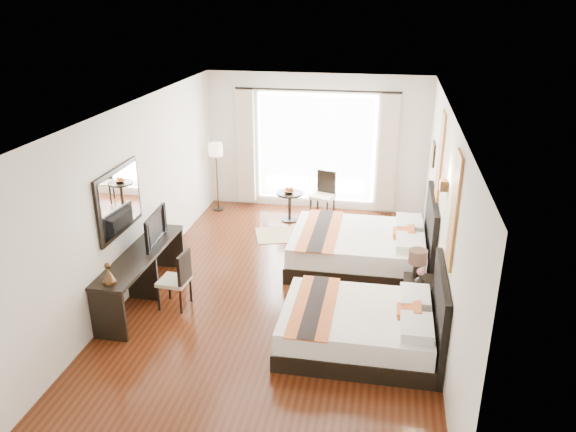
% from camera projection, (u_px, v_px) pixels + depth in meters
% --- Properties ---
extents(floor, '(4.50, 7.50, 0.01)m').
position_uv_depth(floor, '(282.00, 294.00, 8.53)').
color(floor, '#3C150B').
rests_on(floor, ground).
extents(ceiling, '(4.50, 7.50, 0.02)m').
position_uv_depth(ceiling, '(281.00, 111.00, 7.49)').
color(ceiling, white).
rests_on(ceiling, wall_headboard).
extents(wall_headboard, '(0.01, 7.50, 2.80)m').
position_uv_depth(wall_headboard, '(443.00, 218.00, 7.64)').
color(wall_headboard, silver).
rests_on(wall_headboard, floor).
extents(wall_desk, '(0.01, 7.50, 2.80)m').
position_uv_depth(wall_desk, '(134.00, 198.00, 8.38)').
color(wall_desk, silver).
rests_on(wall_desk, floor).
extents(wall_window, '(4.50, 0.01, 2.80)m').
position_uv_depth(wall_window, '(316.00, 143.00, 11.43)').
color(wall_window, silver).
rests_on(wall_window, floor).
extents(wall_entry, '(4.50, 0.01, 2.80)m').
position_uv_depth(wall_entry, '(195.00, 369.00, 4.59)').
color(wall_entry, silver).
rests_on(wall_entry, floor).
extents(window_glass, '(2.40, 0.02, 2.20)m').
position_uv_depth(window_glass, '(316.00, 148.00, 11.45)').
color(window_glass, white).
rests_on(window_glass, wall_window).
extents(sheer_curtain, '(2.30, 0.02, 2.10)m').
position_uv_depth(sheer_curtain, '(316.00, 149.00, 11.40)').
color(sheer_curtain, white).
rests_on(sheer_curtain, wall_window).
extents(drape_left, '(0.35, 0.14, 2.35)m').
position_uv_depth(drape_left, '(246.00, 147.00, 11.61)').
color(drape_left, beige).
rests_on(drape_left, floor).
extents(drape_right, '(0.35, 0.14, 2.35)m').
position_uv_depth(drape_right, '(388.00, 154.00, 11.13)').
color(drape_right, beige).
rests_on(drape_right, floor).
extents(art_panel_near, '(0.03, 0.50, 1.35)m').
position_uv_depth(art_panel_near, '(454.00, 211.00, 6.39)').
color(art_panel_near, maroon).
rests_on(art_panel_near, wall_headboard).
extents(art_panel_far, '(0.03, 0.50, 1.35)m').
position_uv_depth(art_panel_far, '(440.00, 157.00, 8.48)').
color(art_panel_far, maroon).
rests_on(art_panel_far, wall_headboard).
extents(wall_sconce, '(0.10, 0.14, 0.14)m').
position_uv_depth(wall_sconce, '(444.00, 185.00, 7.32)').
color(wall_sconce, '#462D19').
rests_on(wall_sconce, wall_headboard).
extents(mirror_frame, '(0.04, 1.25, 0.95)m').
position_uv_depth(mirror_frame, '(119.00, 201.00, 7.85)').
color(mirror_frame, black).
rests_on(mirror_frame, wall_desk).
extents(mirror_glass, '(0.01, 1.12, 0.82)m').
position_uv_depth(mirror_glass, '(121.00, 201.00, 7.85)').
color(mirror_glass, white).
rests_on(mirror_glass, mirror_frame).
extents(bed_near, '(2.02, 1.57, 1.14)m').
position_uv_depth(bed_near, '(364.00, 326.00, 7.16)').
color(bed_near, black).
rests_on(bed_near, floor).
extents(bed_far, '(2.29, 1.78, 1.29)m').
position_uv_depth(bed_far, '(364.00, 248.00, 9.26)').
color(bed_far, black).
rests_on(bed_far, floor).
extents(nightstand, '(0.41, 0.51, 0.49)m').
position_uv_depth(nightstand, '(417.00, 296.00, 7.97)').
color(nightstand, black).
rests_on(nightstand, floor).
extents(table_lamp, '(0.26, 0.26, 0.42)m').
position_uv_depth(table_lamp, '(418.00, 259.00, 7.87)').
color(table_lamp, black).
rests_on(table_lamp, nightstand).
extents(vase, '(0.15, 0.15, 0.14)m').
position_uv_depth(vase, '(420.00, 279.00, 7.76)').
color(vase, black).
rests_on(vase, nightstand).
extents(console_desk, '(0.50, 2.20, 0.76)m').
position_uv_depth(console_desk, '(142.00, 276.00, 8.25)').
color(console_desk, black).
rests_on(console_desk, floor).
extents(television, '(0.17, 0.86, 0.49)m').
position_uv_depth(television, '(150.00, 227.00, 8.36)').
color(television, black).
rests_on(television, console_desk).
extents(bronze_figurine, '(0.20, 0.20, 0.26)m').
position_uv_depth(bronze_figurine, '(109.00, 275.00, 7.21)').
color(bronze_figurine, '#462D19').
rests_on(bronze_figurine, console_desk).
extents(desk_chair, '(0.44, 0.44, 0.87)m').
position_uv_depth(desk_chair, '(176.00, 290.00, 8.10)').
color(desk_chair, beige).
rests_on(desk_chair, floor).
extents(floor_lamp, '(0.29, 0.29, 1.43)m').
position_uv_depth(floor_lamp, '(216.00, 154.00, 11.37)').
color(floor_lamp, black).
rests_on(floor_lamp, floor).
extents(side_table, '(0.52, 0.52, 0.59)m').
position_uv_depth(side_table, '(290.00, 207.00, 11.15)').
color(side_table, black).
rests_on(side_table, floor).
extents(fruit_bowl, '(0.24, 0.24, 0.05)m').
position_uv_depth(fruit_bowl, '(289.00, 192.00, 11.00)').
color(fruit_bowl, '#402D17').
rests_on(fruit_bowl, side_table).
extents(window_chair, '(0.53, 0.53, 0.92)m').
position_uv_depth(window_chair, '(323.00, 203.00, 11.40)').
color(window_chair, beige).
rests_on(window_chair, floor).
extents(jute_rug, '(1.33, 1.09, 0.01)m').
position_uv_depth(jute_rug, '(287.00, 234.00, 10.60)').
color(jute_rug, tan).
rests_on(jute_rug, floor).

